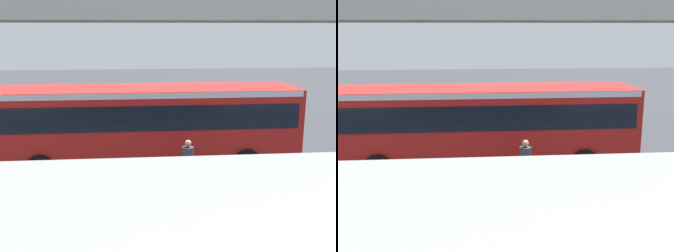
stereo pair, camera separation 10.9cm
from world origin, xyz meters
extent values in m
plane|color=#38383D|center=(0.00, 0.00, 0.00)|extent=(80.00, 80.00, 0.00)
cube|color=red|center=(0.73, 0.15, 1.72)|extent=(11.50, 2.55, 2.86)
cube|color=black|center=(0.73, 0.15, 2.23)|extent=(11.04, 2.59, 0.90)
cube|color=white|center=(0.73, 0.15, 3.03)|extent=(11.27, 2.58, 0.20)
cylinder|color=black|center=(4.41, 1.42, 0.52)|extent=(1.04, 0.30, 1.04)
cylinder|color=black|center=(4.41, -1.13, 0.52)|extent=(1.04, 0.30, 1.04)
cylinder|color=black|center=(-2.95, 1.42, 0.52)|extent=(1.04, 0.30, 1.04)
cylinder|color=black|center=(-2.95, -1.13, 0.52)|extent=(1.04, 0.30, 1.04)
cylinder|color=#2D2D38|center=(-0.60, 2.72, 0.42)|extent=(0.32, 0.32, 0.85)
cylinder|color=#3F3F47|center=(-0.60, 2.72, 1.20)|extent=(0.38, 0.38, 0.70)
sphere|color=tan|center=(-0.60, 2.72, 1.68)|extent=(0.22, 0.22, 0.22)
cylinder|color=slate|center=(6.60, -3.64, 1.40)|extent=(0.08, 0.08, 2.80)
cube|color=yellow|center=(6.60, -3.64, 2.50)|extent=(0.04, 0.60, 0.60)
cube|color=silver|center=(-4.00, -3.05, 0.00)|extent=(2.00, 0.20, 0.01)
cube|color=silver|center=(0.00, -3.05, 0.00)|extent=(2.00, 0.20, 0.01)
cube|color=silver|center=(4.00, -3.05, 0.00)|extent=(2.00, 0.20, 0.01)
cube|color=gray|center=(0.00, 9.69, 5.65)|extent=(30.81, 2.60, 0.50)
camera|label=1|loc=(1.27, 15.66, 5.31)|focal=44.89mm
camera|label=2|loc=(1.16, 15.67, 5.31)|focal=44.89mm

